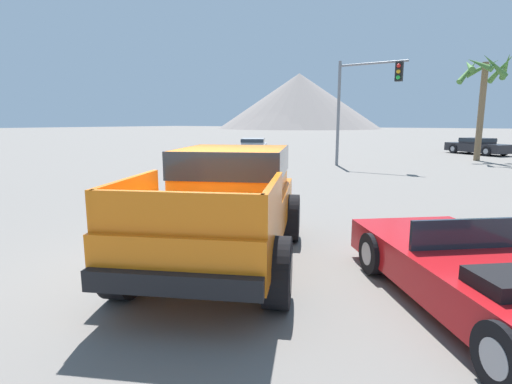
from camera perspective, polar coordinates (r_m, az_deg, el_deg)
The scene contains 8 objects.
ground_plane at distance 6.93m, azimuth -7.32°, elevation -9.92°, with size 320.00×320.00×0.00m, color slate.
orange_pickup_truck at distance 6.89m, azimuth -4.23°, elevation -0.72°, with size 3.96×5.38×1.88m.
red_convertible_car at distance 5.80m, azimuth 30.34°, elevation -10.82°, with size 4.35×4.64×1.08m.
parked_car_dark at distance 33.47m, azimuth 29.13°, elevation 5.77°, with size 4.72×4.05×1.18m.
parked_car_silver at distance 28.96m, azimuth -0.43°, elevation 6.55°, with size 3.81×4.83×1.17m.
traffic_light_main at distance 21.87m, azimuth 15.18°, elevation 13.58°, with size 3.56×0.38×5.50m.
palm_tree_tall at distance 28.13m, azimuth 29.86°, elevation 13.59°, with size 3.06×2.88×6.28m.
distant_mountain_range at distance 125.64m, azimuth 17.91°, elevation 12.36°, with size 155.97×55.47×18.34m.
Camera 1 is at (4.31, -4.89, 2.35)m, focal length 28.00 mm.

